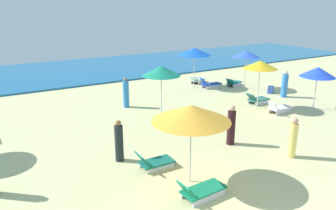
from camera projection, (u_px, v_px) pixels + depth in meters
name	position (u px, v px, depth m)	size (l,w,h in m)	color
ocean	(56.00, 73.00, 27.21)	(60.00, 10.78, 0.12)	#196299
umbrella_0	(194.00, 52.00, 22.30)	(2.24, 2.24, 2.68)	silver
lounge_chair_0_0	(210.00, 84.00, 22.71)	(1.56, 0.72, 0.74)	silver
lounge_chair_0_1	(197.00, 80.00, 23.99)	(1.56, 1.35, 0.62)	silver
umbrella_2	(318.00, 72.00, 17.73)	(1.85, 1.85, 2.33)	silver
umbrella_3	(161.00, 71.00, 16.15)	(1.89, 1.89, 2.69)	silver
umbrella_5	(260.00, 65.00, 17.68)	(1.82, 1.82, 2.66)	silver
lounge_chair_5_0	(279.00, 108.00, 17.59)	(1.38, 0.60, 0.70)	silver
lounge_chair_5_1	(257.00, 99.00, 19.13)	(1.37, 0.66, 0.70)	silver
umbrella_7	(246.00, 54.00, 21.81)	(1.83, 1.83, 2.57)	silver
lounge_chair_7_0	(234.00, 83.00, 23.20)	(1.42, 0.93, 0.60)	silver
umbrella_8	(191.00, 113.00, 10.30)	(2.50, 2.50, 2.63)	silver
lounge_chair_8_0	(154.00, 162.00, 11.77)	(1.34, 0.67, 0.70)	silver
lounge_chair_8_1	(201.00, 190.00, 10.00)	(1.55, 0.76, 0.68)	silver
beachgoer_0	(119.00, 142.00, 12.21)	(0.44, 0.44, 1.59)	#1D2628
beachgoer_1	(285.00, 85.00, 20.42)	(0.41, 0.41, 1.64)	#347EDB
beachgoer_3	(126.00, 93.00, 18.45)	(0.43, 0.43, 1.69)	#2E81C8
beachgoer_6	(293.00, 139.00, 12.50)	(0.39, 0.39, 1.57)	#F9DC6F
beachgoer_7	(231.00, 126.00, 13.63)	(0.45, 0.45, 1.68)	black
cooler_box_1	(271.00, 90.00, 21.46)	(0.55, 0.33, 0.42)	#3052AB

